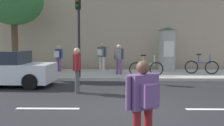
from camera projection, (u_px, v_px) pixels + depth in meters
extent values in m
plane|color=#232326|center=(132.00, 109.00, 7.04)|extent=(80.00, 80.00, 0.00)
cube|color=#B2ADA3|center=(124.00, 74.00, 14.01)|extent=(36.00, 4.00, 0.15)
cube|color=silver|center=(48.00, 108.00, 7.08)|extent=(1.80, 0.16, 0.01)
cube|color=silver|center=(218.00, 109.00, 6.99)|extent=(1.80, 0.16, 0.01)
cube|color=tan|center=(123.00, 9.00, 18.63)|extent=(36.00, 5.00, 8.71)
cylinder|color=black|center=(79.00, 44.00, 12.26)|extent=(0.12, 0.12, 3.29)
cube|color=black|center=(78.00, 1.00, 11.91)|extent=(0.24, 0.24, 0.75)
sphere|color=#3C2906|center=(78.00, 1.00, 11.78)|extent=(0.16, 0.16, 0.16)
sphere|color=#07330F|center=(78.00, 6.00, 11.80)|extent=(0.16, 0.16, 0.16)
cylinder|color=#9E9B93|center=(167.00, 51.00, 14.88)|extent=(1.00, 1.00, 2.44)
cone|color=#334C33|center=(168.00, 28.00, 14.77)|extent=(1.10, 1.10, 0.20)
cube|color=silver|center=(169.00, 49.00, 14.36)|extent=(0.60, 0.02, 0.90)
cylinder|color=#4C3826|center=(15.00, 49.00, 14.14)|extent=(0.34, 0.34, 2.69)
ellipsoid|color=#337238|center=(13.00, 0.00, 13.91)|extent=(3.28, 3.28, 2.78)
cube|color=#724C84|center=(143.00, 91.00, 4.05)|extent=(0.52, 0.44, 0.57)
cylinder|color=#724C84|center=(156.00, 90.00, 4.18)|extent=(0.09, 0.09, 0.54)
cylinder|color=#724C84|center=(128.00, 93.00, 3.92)|extent=(0.09, 0.09, 0.54)
sphere|color=brown|center=(143.00, 67.00, 4.02)|extent=(0.22, 0.22, 0.22)
cube|color=#724C84|center=(150.00, 95.00, 3.89)|extent=(0.32, 0.28, 0.36)
cylinder|color=#4C4C51|center=(77.00, 82.00, 9.14)|extent=(0.14, 0.14, 0.85)
cylinder|color=#4C4C51|center=(78.00, 81.00, 9.34)|extent=(0.14, 0.14, 0.85)
cube|color=maroon|center=(77.00, 62.00, 9.18)|extent=(0.24, 0.40, 0.60)
cylinder|color=maroon|center=(76.00, 63.00, 8.93)|extent=(0.09, 0.09, 0.57)
cylinder|color=maroon|center=(78.00, 62.00, 9.42)|extent=(0.09, 0.09, 0.57)
sphere|color=tan|center=(77.00, 51.00, 9.14)|extent=(0.23, 0.23, 0.23)
cylinder|color=#724C84|center=(58.00, 65.00, 14.91)|extent=(0.14, 0.14, 0.77)
cylinder|color=#724C84|center=(60.00, 65.00, 14.80)|extent=(0.14, 0.14, 0.77)
cube|color=navy|center=(59.00, 54.00, 14.80)|extent=(0.46, 0.41, 0.55)
cylinder|color=navy|center=(56.00, 54.00, 14.93)|extent=(0.09, 0.09, 0.52)
cylinder|color=navy|center=(62.00, 54.00, 14.67)|extent=(0.09, 0.09, 0.52)
sphere|color=tan|center=(59.00, 47.00, 14.77)|extent=(0.21, 0.21, 0.21)
cube|color=silver|center=(57.00, 54.00, 14.65)|extent=(0.32, 0.28, 0.36)
cylinder|color=silver|center=(100.00, 64.00, 15.20)|extent=(0.14, 0.14, 0.85)
cylinder|color=silver|center=(104.00, 64.00, 15.05)|extent=(0.14, 0.14, 0.85)
cube|color=#4C4C51|center=(102.00, 52.00, 15.07)|extent=(0.54, 0.49, 0.60)
cylinder|color=#4C4C51|center=(98.00, 52.00, 15.25)|extent=(0.09, 0.09, 0.57)
cylinder|color=#4C4C51|center=(106.00, 52.00, 14.88)|extent=(0.09, 0.09, 0.57)
sphere|color=tan|center=(102.00, 45.00, 15.03)|extent=(0.23, 0.23, 0.23)
cube|color=silver|center=(100.00, 52.00, 14.93)|extent=(0.32, 0.30, 0.36)
cylinder|color=#724C84|center=(117.00, 67.00, 13.54)|extent=(0.14, 0.14, 0.81)
cylinder|color=#724C84|center=(121.00, 67.00, 13.40)|extent=(0.14, 0.14, 0.81)
cube|color=#4C4C51|center=(119.00, 54.00, 13.41)|extent=(0.52, 0.48, 0.58)
cylinder|color=#4C4C51|center=(115.00, 54.00, 13.59)|extent=(0.09, 0.09, 0.55)
cylinder|color=#4C4C51|center=(123.00, 54.00, 13.24)|extent=(0.09, 0.09, 0.55)
sphere|color=beige|center=(119.00, 47.00, 13.38)|extent=(0.22, 0.22, 0.22)
cube|color=#1E5938|center=(121.00, 54.00, 13.56)|extent=(0.32, 0.30, 0.36)
torus|color=black|center=(191.00, 67.00, 13.76)|extent=(0.71, 0.22, 0.72)
torus|color=black|center=(212.00, 68.00, 13.50)|extent=(0.71, 0.22, 0.72)
cylinder|color=navy|center=(202.00, 63.00, 13.61)|extent=(0.93, 0.25, 0.04)
cylinder|color=navy|center=(199.00, 59.00, 13.63)|extent=(0.04, 0.04, 0.45)
cylinder|color=navy|center=(210.00, 59.00, 13.49)|extent=(0.04, 0.04, 0.50)
cube|color=black|center=(199.00, 54.00, 13.61)|extent=(0.26, 0.15, 0.06)
torus|color=black|center=(136.00, 69.00, 12.73)|extent=(0.72, 0.10, 0.72)
torus|color=black|center=(156.00, 69.00, 12.77)|extent=(0.72, 0.10, 0.72)
cylinder|color=silver|center=(146.00, 64.00, 12.73)|extent=(0.95, 0.09, 0.04)
cylinder|color=silver|center=(143.00, 60.00, 12.70)|extent=(0.04, 0.04, 0.45)
cylinder|color=silver|center=(154.00, 60.00, 12.73)|extent=(0.04, 0.04, 0.50)
cube|color=black|center=(143.00, 55.00, 12.68)|extent=(0.25, 0.11, 0.06)
cube|color=silver|center=(4.00, 73.00, 10.72)|extent=(4.28, 1.91, 0.79)
cylinder|color=black|center=(30.00, 82.00, 9.83)|extent=(0.65, 0.24, 0.64)
cylinder|color=black|center=(44.00, 76.00, 11.49)|extent=(0.65, 0.24, 0.64)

